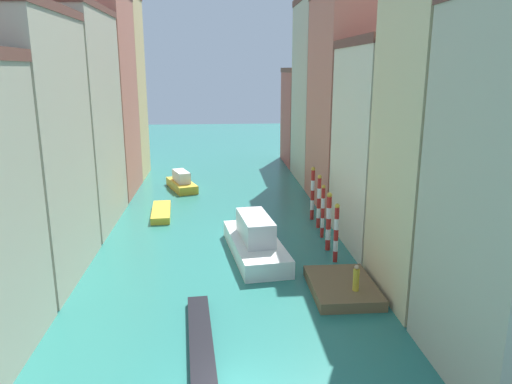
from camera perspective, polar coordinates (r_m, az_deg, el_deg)
ground_plane at (r=43.75m, az=-3.99°, el=-3.02°), size 154.00×154.00×0.00m
building_left_1 at (r=32.87m, az=-26.38°, el=4.63°), size 6.78×10.31×16.59m
building_left_2 at (r=43.20m, az=-21.16°, el=7.96°), size 6.78×11.32×17.86m
building_left_3 at (r=53.47m, az=-18.07°, el=10.68°), size 6.78×9.60×20.54m
building_left_4 at (r=61.61m, az=-16.34°, el=11.68°), size 6.78×7.22×21.60m
building_right_1 at (r=28.75m, az=22.07°, el=8.19°), size 6.78×7.60×20.85m
building_right_2 at (r=37.33m, az=15.56°, el=5.42°), size 6.78×10.19×15.12m
building_right_3 at (r=47.54m, az=11.21°, el=10.52°), size 6.78×11.26×20.17m
building_right_4 at (r=58.14m, az=8.29°, el=11.64°), size 6.78×10.78×20.90m
building_right_5 at (r=68.81m, az=6.22°, el=8.84°), size 6.78×9.98×13.14m
waterfront_dock at (r=29.98m, az=10.09°, el=-10.94°), size 3.76×5.40×0.63m
person_on_dock at (r=28.69m, az=11.67°, el=-9.93°), size 0.36×0.36×1.56m
mooring_pole_0 at (r=33.69m, az=9.40°, el=-4.68°), size 0.34×0.34×4.18m
mooring_pole_1 at (r=35.73m, az=8.52°, el=-3.36°), size 0.39×0.39×4.39m
mooring_pole_2 at (r=38.37m, az=7.84°, el=-2.20°), size 0.30×0.30×4.28m
mooring_pole_3 at (r=40.65m, az=7.39°, el=-1.04°), size 0.34×0.34×4.55m
mooring_pole_4 at (r=42.82m, az=6.66°, el=-0.10°), size 0.36×0.36×4.75m
vaporetto_white at (r=34.80m, az=-0.09°, el=-5.78°), size 4.37×9.66×2.91m
gondola_black at (r=23.95m, az=-6.41°, el=-17.98°), size 1.85×10.35×0.45m
motorboat_0 at (r=45.13m, az=-11.07°, el=-2.32°), size 2.06×6.05×0.61m
motorboat_1 at (r=54.42m, az=-8.74°, el=1.11°), size 3.92×6.34×2.05m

